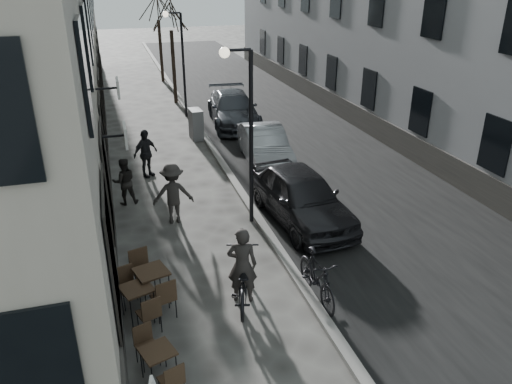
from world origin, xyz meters
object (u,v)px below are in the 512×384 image
tree_near (170,15)px  bistro_set_a (159,362)px  car_mid (265,145)px  tree_far (157,7)px  utility_cabinet (196,124)px  pedestrian_far (146,153)px  streetlamp_near (245,119)px  bistro_set_b (138,299)px  bicycle (242,278)px  moped (317,277)px  pedestrian_near (124,181)px  car_near (301,196)px  streetlamp_far (179,53)px  bistro_set_c (152,283)px  car_far (233,109)px  pedestrian_mid (173,194)px

tree_near → bistro_set_a: (-3.26, -20.60, -4.24)m
car_mid → bistro_set_a: bearing=-112.0°
tree_near → tree_far: (0.00, 6.00, 0.00)m
utility_cabinet → pedestrian_far: pedestrian_far is taller
streetlamp_near → tree_near: size_ratio=0.89×
bistro_set_b → bicycle: size_ratio=0.74×
utility_cabinet → car_mid: car_mid is taller
car_mid → moped: car_mid is taller
pedestrian_far → car_mid: bearing=-33.7°
bistro_set_b → pedestrian_far: (0.92, 8.10, 0.41)m
pedestrian_near → car_near: size_ratio=0.33×
tree_far → car_mid: tree_far is taller
streetlamp_far → tree_far: 9.12m
tree_near → bistro_set_c: tree_near is taller
streetlamp_near → car_far: size_ratio=0.98×
bistro_set_a → car_far: car_far is taller
bistro_set_a → car_near: bearing=28.9°
car_far → streetlamp_far: bearing=141.8°
tree_far → pedestrian_mid: bearing=-95.9°
car_near → bistro_set_b: bearing=-151.4°
pedestrian_near → pedestrian_mid: size_ratio=0.84×
car_far → tree_near: bearing=117.9°
car_mid → car_far: size_ratio=0.81×
streetlamp_far → car_far: bearing=-43.8°
bistro_set_c → pedestrian_far: size_ratio=0.99×
car_near → car_mid: size_ratio=1.09×
car_near → car_mid: (0.43, 4.93, -0.09)m
pedestrian_near → moped: 7.51m
car_far → pedestrian_mid: bearing=-108.4°
streetlamp_far → bistro_set_a: (-3.19, -17.60, -2.74)m
bistro_set_c → pedestrian_mid: 3.95m
bistro_set_a → bicycle: bearing=24.0°
streetlamp_near → pedestrian_mid: size_ratio=2.78×
pedestrian_near → car_near: bearing=148.1°
car_far → moped: bearing=-90.9°
bistro_set_b → utility_cabinet: bearing=55.6°
streetlamp_far → bistro_set_c: bearing=-101.3°
bistro_set_c → car_mid: 9.27m
pedestrian_mid → car_near: pedestrian_mid is taller
bistro_set_b → pedestrian_far: bearing=65.1°
streetlamp_far → moped: 16.33m
bistro_set_a → utility_cabinet: 14.20m
car_far → pedestrian_far: bearing=-124.3°
pedestrian_far → moped: size_ratio=0.91×
bistro_set_b → pedestrian_near: bearing=71.1°
pedestrian_near → car_mid: bearing=-160.7°
streetlamp_far → utility_cabinet: streetlamp_far is taller
car_mid → bistro_set_b: bearing=-118.3°
bistro_set_b → streetlamp_far: bearing=59.4°
pedestrian_mid → streetlamp_far: bearing=-95.2°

